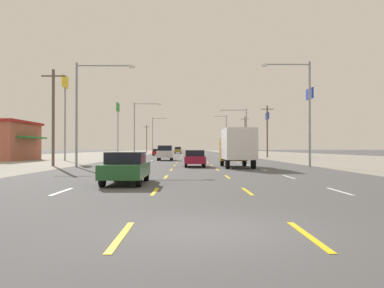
% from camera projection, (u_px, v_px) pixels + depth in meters
% --- Properties ---
extents(ground_plane, '(572.00, 572.00, 0.00)m').
position_uv_depth(ground_plane, '(190.00, 157.00, 73.87)').
color(ground_plane, '#4C4C4F').
extents(lot_apron_left, '(28.00, 440.00, 0.01)m').
position_uv_depth(lot_apron_left, '(58.00, 157.00, 73.60)').
color(lot_apron_left, gray).
rests_on(lot_apron_left, ground).
extents(lot_apron_right, '(28.00, 440.00, 0.01)m').
position_uv_depth(lot_apron_right, '(322.00, 157.00, 74.15)').
color(lot_apron_right, gray).
rests_on(lot_apron_right, ground).
extents(lane_markings, '(10.64, 227.60, 0.01)m').
position_uv_depth(lane_markings, '(189.00, 154.00, 112.37)').
color(lane_markings, white).
rests_on(lane_markings, ground).
extents(signal_span_wire, '(27.42, 0.52, 9.88)m').
position_uv_depth(signal_span_wire, '(197.00, 24.00, 13.92)').
color(signal_span_wire, brown).
rests_on(signal_span_wire, ground).
extents(sedan_inner_left_nearest, '(1.80, 4.50, 1.46)m').
position_uv_depth(sedan_inner_left_nearest, '(126.00, 167.00, 18.20)').
color(sedan_inner_left_nearest, '#235B2D').
rests_on(sedan_inner_left_nearest, ground).
extents(box_truck_inner_right_near, '(2.40, 7.20, 3.23)m').
position_uv_depth(box_truck_inner_right_near, '(237.00, 146.00, 33.35)').
color(box_truck_inner_right_near, '#B28C33').
rests_on(box_truck_inner_right_near, ground).
extents(sedan_center_turn_mid, '(1.80, 4.50, 1.46)m').
position_uv_depth(sedan_center_turn_mid, '(195.00, 158.00, 34.67)').
color(sedan_center_turn_mid, maroon).
rests_on(sedan_center_turn_mid, ground).
extents(suv_inner_left_midfar, '(1.98, 4.90, 1.98)m').
position_uv_depth(suv_inner_left_midfar, '(165.00, 153.00, 52.68)').
color(suv_inner_left_midfar, silver).
rests_on(suv_inner_left_midfar, ground).
extents(hatchback_far_right_far, '(1.72, 3.90, 1.54)m').
position_uv_depth(hatchback_far_right_far, '(232.00, 153.00, 69.02)').
color(hatchback_far_right_far, maroon).
rests_on(hatchback_far_right_far, ground).
extents(sedan_far_left_farther, '(1.80, 4.50, 1.46)m').
position_uv_depth(sedan_far_left_farther, '(157.00, 152.00, 86.13)').
color(sedan_far_left_farther, red).
rests_on(sedan_far_left_farther, ground).
extents(sedan_far_left_farthest, '(1.80, 4.50, 1.46)m').
position_uv_depth(sedan_far_left_farthest, '(162.00, 152.00, 96.64)').
color(sedan_far_left_farthest, navy).
rests_on(sedan_far_left_farthest, ground).
extents(hatchback_far_left_distant_a, '(1.72, 3.90, 1.54)m').
position_uv_depth(hatchback_far_left_distant_a, '(165.00, 151.00, 112.71)').
color(hatchback_far_left_distant_a, black).
rests_on(hatchback_far_left_distant_a, ground).
extents(suv_inner_left_distant_b, '(1.98, 4.90, 1.98)m').
position_uv_depth(suv_inner_left_distant_b, '(178.00, 150.00, 117.15)').
color(suv_inner_left_distant_b, '#B28C33').
rests_on(suv_inner_left_distant_b, ground).
extents(pole_sign_left_row_1, '(0.24, 2.04, 11.04)m').
position_uv_depth(pole_sign_left_row_1, '(65.00, 98.00, 51.11)').
color(pole_sign_left_row_1, gray).
rests_on(pole_sign_left_row_1, ground).
extents(pole_sign_left_row_2, '(0.24, 2.61, 11.03)m').
position_uv_depth(pole_sign_left_row_2, '(118.00, 115.00, 81.91)').
color(pole_sign_left_row_2, gray).
rests_on(pole_sign_left_row_2, ground).
extents(pole_sign_right_row_1, '(0.24, 2.68, 9.90)m').
position_uv_depth(pole_sign_right_row_1, '(310.00, 105.00, 54.51)').
color(pole_sign_right_row_1, gray).
rests_on(pole_sign_right_row_1, ground).
extents(pole_sign_right_row_2, '(0.24, 2.75, 8.90)m').
position_uv_depth(pole_sign_right_row_2, '(267.00, 122.00, 80.27)').
color(pole_sign_right_row_2, gray).
rests_on(pole_sign_right_row_2, ground).
extents(streetlight_left_row_0, '(5.15, 0.26, 9.06)m').
position_uv_depth(streetlight_left_row_0, '(84.00, 105.00, 34.15)').
color(streetlight_left_row_0, gray).
rests_on(streetlight_left_row_0, ground).
extents(streetlight_right_row_0, '(4.35, 0.26, 9.21)m').
position_uv_depth(streetlight_right_row_0, '(304.00, 105.00, 34.36)').
color(streetlight_right_row_0, gray).
rests_on(streetlight_right_row_0, ground).
extents(streetlight_left_row_1, '(4.90, 0.26, 9.90)m').
position_uv_depth(streetlight_left_row_1, '(137.00, 125.00, 71.18)').
color(streetlight_left_row_1, gray).
rests_on(streetlight_left_row_1, ground).
extents(streetlight_right_row_1, '(4.97, 0.26, 8.79)m').
position_uv_depth(streetlight_right_row_1, '(243.00, 128.00, 71.38)').
color(streetlight_right_row_1, gray).
rests_on(streetlight_right_row_1, ground).
extents(streetlight_left_row_2, '(3.94, 0.26, 10.09)m').
position_uv_depth(streetlight_left_row_2, '(154.00, 133.00, 108.20)').
color(streetlight_left_row_2, gray).
rests_on(streetlight_left_row_2, ground).
extents(streetlight_right_row_2, '(3.56, 0.26, 10.63)m').
position_uv_depth(streetlight_right_row_2, '(225.00, 132.00, 108.42)').
color(streetlight_right_row_2, gray).
rests_on(streetlight_right_row_2, ground).
extents(utility_pole_left_row_0, '(2.20, 0.26, 8.85)m').
position_uv_depth(utility_pole_left_row_0, '(53.00, 116.00, 36.04)').
color(utility_pole_left_row_0, brown).
rests_on(utility_pole_left_row_0, ground).
extents(utility_pole_right_row_1, '(2.20, 0.26, 9.07)m').
position_uv_depth(utility_pole_right_row_1, '(267.00, 130.00, 69.00)').
color(utility_pole_right_row_1, brown).
rests_on(utility_pole_right_row_1, ground).
extents(utility_pole_right_row_2, '(2.20, 0.26, 9.73)m').
position_uv_depth(utility_pole_right_row_2, '(245.00, 135.00, 101.46)').
color(utility_pole_right_row_2, brown).
rests_on(utility_pole_right_row_2, ground).
extents(utility_pole_left_row_3, '(2.20, 0.26, 9.34)m').
position_uv_depth(utility_pole_left_row_3, '(147.00, 138.00, 132.68)').
color(utility_pole_left_row_3, brown).
rests_on(utility_pole_left_row_3, ground).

